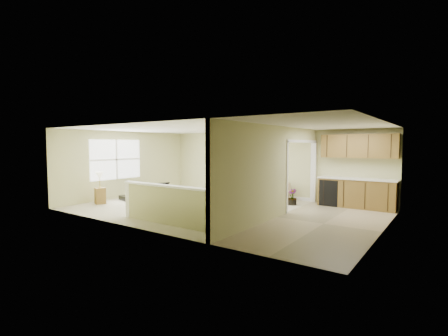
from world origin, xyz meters
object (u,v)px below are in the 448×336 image
Objects in this scene: piano at (147,183)px; small_plant at (292,198)px; accent_table at (234,184)px; lamp_stand at (100,190)px; palm_plant at (221,180)px; loveseat at (268,192)px; piano_bench at (186,199)px.

piano reaches higher than small_plant.
lamp_stand is (-2.87, -3.90, -0.02)m from accent_table.
piano is 1.52× the size of palm_plant.
piano is at bearing -163.38° from loveseat.
small_plant is at bearing -6.17° from palm_plant.
piano is 1.64m from lamp_stand.
piano_bench is 2.65m from accent_table.
accent_table reaches higher than small_plant.
piano_bench is (2.06, -0.22, -0.35)m from piano.
piano_bench is at bearing 8.15° from piano.
palm_plant is at bearing -178.62° from accent_table.
palm_plant is at bearing 101.27° from piano_bench.
piano_bench is at bearing -78.73° from palm_plant.
loveseat is 2.18m from palm_plant.
palm_plant is (-0.52, 2.62, 0.34)m from piano_bench.
loveseat is at bearing 57.08° from piano_bench.
loveseat is at bearing -4.21° from accent_table.
palm_plant is at bearing 162.09° from loveseat.
palm_plant is 1.28× the size of lamp_stand.
accent_table is at bearing 53.64° from lamp_stand.
small_plant is (2.66, 2.28, -0.03)m from piano_bench.
palm_plant reaches higher than accent_table.
loveseat is at bearing 46.17° from piano.
piano is 2.82× the size of accent_table.
loveseat is 3.17× the size of small_plant.
piano_bench is 3.50m from small_plant.
piano_bench is 0.73× the size of lamp_stand.
palm_plant is (1.54, 2.40, -0.01)m from piano.
palm_plant is 2.56× the size of small_plant.
small_plant reaches higher than piano_bench.
small_plant is at bearing -8.08° from accent_table.
palm_plant reaches higher than loveseat.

